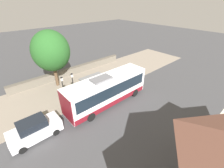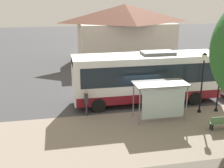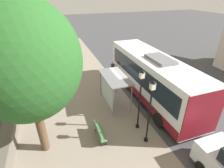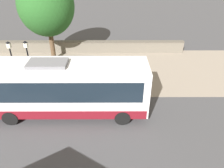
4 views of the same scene
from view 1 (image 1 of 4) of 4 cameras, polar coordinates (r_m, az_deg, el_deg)
name	(u,v)px [view 1 (image 1 of 4)]	position (r m, az deg, el deg)	size (l,w,h in m)	color
ground_plane	(104,95)	(20.61, -3.16, -4.12)	(120.00, 120.00, 0.00)	#424244
sidewalk_plaza	(86,83)	(23.80, -9.95, 0.50)	(9.00, 44.00, 0.02)	gray
stone_wall	(73,71)	(26.73, -14.78, 4.88)	(0.60, 20.00, 1.28)	#6B6356
bus	(107,90)	(17.98, -1.92, -2.19)	(2.79, 10.75, 3.82)	white
bus_shelter	(92,79)	(20.30, -7.58, 1.76)	(1.67, 3.36, 2.44)	slate
pedestrian	(124,80)	(22.23, 4.61, 1.67)	(0.34, 0.23, 1.75)	#2D3347
bench	(65,91)	(21.39, -17.41, -2.71)	(0.40, 1.64, 0.88)	#4C7247
street_lamp_near	(73,86)	(18.31, -14.52, -0.74)	(0.28, 0.28, 4.16)	black
street_lamp_far	(63,90)	(17.96, -18.01, -2.08)	(0.28, 0.28, 4.11)	black
shade_tree	(51,51)	(22.25, -22.24, 11.52)	(5.04, 5.04, 8.10)	brown
parked_car_behind_bus	(35,130)	(16.05, -27.30, -15.17)	(2.01, 4.52, 2.10)	silver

